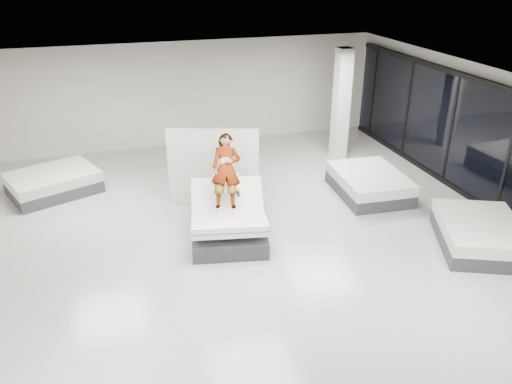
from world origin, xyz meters
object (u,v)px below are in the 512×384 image
(person, at_px, (227,178))
(divider_panel, at_px, (214,168))
(remote, at_px, (238,194))
(flat_bed_right_near, at_px, (479,234))
(column, at_px, (341,105))
(hero_bed, at_px, (228,221))
(flat_bed_right_far, at_px, (369,184))
(flat_bed_left_far, at_px, (54,183))

(person, xyz_separation_m, divider_panel, (-0.01, 1.26, -0.27))
(person, distance_m, remote, 0.46)
(flat_bed_right_near, bearing_deg, person, 155.55)
(divider_panel, bearing_deg, column, 43.79)
(remote, xyz_separation_m, flat_bed_right_near, (4.65, -1.80, -0.75))
(person, relative_size, column, 0.53)
(hero_bed, relative_size, flat_bed_right_far, 1.04)
(remote, distance_m, flat_bed_right_near, 5.04)
(flat_bed_left_far, height_order, column, column)
(divider_panel, distance_m, flat_bed_right_near, 5.95)
(flat_bed_right_far, relative_size, column, 0.68)
(flat_bed_right_far, bearing_deg, column, 81.91)
(remote, height_order, divider_panel, divider_panel)
(hero_bed, xyz_separation_m, flat_bed_right_far, (3.91, 1.04, -0.09))
(flat_bed_right_near, bearing_deg, remote, 158.88)
(person, bearing_deg, column, 49.21)
(flat_bed_right_far, bearing_deg, flat_bed_right_near, -72.01)
(hero_bed, distance_m, remote, 0.69)
(column, bearing_deg, flat_bed_right_far, -98.09)
(remote, height_order, flat_bed_right_far, remote)
(remote, bearing_deg, hero_bed, 170.73)
(divider_panel, height_order, flat_bed_left_far, divider_panel)
(divider_panel, bearing_deg, remote, -66.69)
(person, xyz_separation_m, flat_bed_right_far, (3.85, 0.73, -0.95))
(column, bearing_deg, flat_bed_right_near, -83.99)
(flat_bed_right_near, bearing_deg, divider_panel, 144.37)
(divider_panel, bearing_deg, flat_bed_right_far, 10.07)
(flat_bed_right_far, distance_m, flat_bed_right_near, 3.07)
(remote, xyz_separation_m, flat_bed_right_far, (3.70, 1.12, -0.75))
(column, bearing_deg, hero_bed, -139.73)
(person, bearing_deg, remote, -57.85)
(divider_panel, relative_size, column, 0.66)
(hero_bed, height_order, divider_panel, divider_panel)
(remote, height_order, flat_bed_right_near, remote)
(remote, xyz_separation_m, column, (4.07, 3.70, 0.57))
(person, height_order, flat_bed_right_near, person)
(hero_bed, distance_m, flat_bed_left_far, 5.06)
(person, relative_size, remote, 12.16)
(divider_panel, xyz_separation_m, flat_bed_right_far, (3.86, -0.53, -0.68))
(flat_bed_left_far, bearing_deg, hero_bed, -43.09)
(divider_panel, bearing_deg, flat_bed_right_near, -17.75)
(flat_bed_left_far, bearing_deg, column, 1.24)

